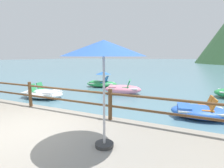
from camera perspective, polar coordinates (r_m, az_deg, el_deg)
ground_plane at (r=43.39m, az=19.85°, el=5.42°), size 200.00×200.00×0.00m
dock_railing at (r=6.29m, az=-14.74°, el=-3.74°), size 23.92×0.12×0.95m
beach_umbrella at (r=3.57m, az=-2.69°, el=10.90°), size 1.70×1.70×2.24m
pedal_boat_1 at (r=10.66m, az=-21.44°, el=-2.88°), size 2.67×1.62×0.81m
pedal_boat_2 at (r=10.97m, az=3.49°, el=-1.66°), size 2.47×1.74×0.88m
pedal_boat_3 at (r=13.46m, az=-3.26°, el=0.69°), size 2.52×1.72×1.18m
pedal_boat_4 at (r=7.56m, az=26.45°, el=-7.87°), size 2.29×1.59×0.83m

